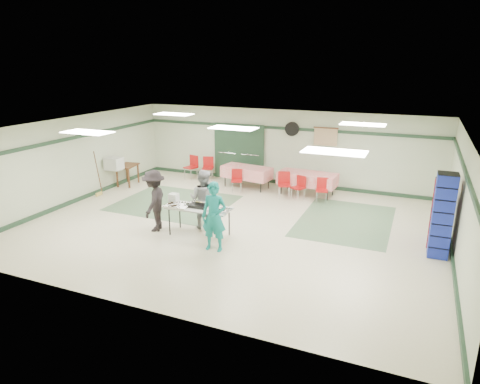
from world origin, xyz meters
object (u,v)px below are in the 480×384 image
at_px(chair_c, 322,187).
at_px(chair_loose_b, 192,165).
at_px(printer_table, 127,168).
at_px(broom, 98,173).
at_px(serving_table, 199,209).
at_px(dining_table_a, 307,178).
at_px(crate_stack_red, 441,213).
at_px(volunteer_teal, 214,217).
at_px(volunteer_grey, 203,199).
at_px(chair_b, 284,182).
at_px(chair_loose_a, 208,166).
at_px(office_printer, 114,163).
at_px(chair_a, 300,185).
at_px(volunteer_dark, 154,201).
at_px(crate_stack_blue_a, 440,217).
at_px(chair_d, 237,178).
at_px(crate_stack_blue_b, 442,216).
at_px(dining_table_b, 247,172).

distance_m(chair_c, chair_loose_b, 5.26).
height_order(printer_table, broom, broom).
xyz_separation_m(serving_table, dining_table_a, (1.68, 4.53, -0.14)).
bearing_deg(dining_table_a, crate_stack_red, -32.48).
relative_size(volunteer_teal, volunteer_grey, 1.03).
height_order(chair_b, chair_loose_b, chair_loose_b).
relative_size(chair_loose_a, office_printer, 1.64).
distance_m(serving_table, crate_stack_red, 5.88).
distance_m(chair_a, crate_stack_red, 4.77).
distance_m(volunteer_dark, crate_stack_red, 7.12).
bearing_deg(crate_stack_blue_a, printer_table, 172.84).
height_order(chair_a, printer_table, chair_a).
bearing_deg(chair_b, volunteer_grey, -130.66).
bearing_deg(volunteer_dark, crate_stack_red, 88.37).
bearing_deg(chair_b, chair_a, -22.74).
xyz_separation_m(serving_table, volunteer_dark, (-1.25, -0.14, 0.11)).
bearing_deg(chair_a, chair_d, -155.25).
bearing_deg(printer_table, chair_b, -1.08).
bearing_deg(volunteer_teal, office_printer, 145.98).
height_order(chair_loose_a, crate_stack_blue_a, crate_stack_blue_a).
bearing_deg(crate_stack_blue_b, volunteer_dark, -170.42).
bearing_deg(printer_table, volunteer_grey, -39.64).
xyz_separation_m(volunteer_dark, crate_stack_red, (6.92, 1.68, 0.07)).
xyz_separation_m(serving_table, office_printer, (-4.63, 2.46, 0.24)).
relative_size(chair_loose_b, crate_stack_blue_b, 0.45).
distance_m(volunteer_grey, crate_stack_blue_b, 5.83).
relative_size(chair_a, chair_d, 1.00).
relative_size(serving_table, chair_loose_b, 1.86).
bearing_deg(volunteer_teal, dining_table_a, 75.82).
bearing_deg(dining_table_b, chair_d, -94.78).
height_order(chair_c, office_printer, office_printer).
distance_m(chair_a, chair_b, 0.53).
height_order(chair_b, chair_c, chair_b).
xyz_separation_m(volunteer_grey, chair_a, (1.71, 3.44, -0.33)).
bearing_deg(dining_table_a, chair_b, -133.51).
height_order(volunteer_teal, broom, volunteer_teal).
bearing_deg(chair_loose_b, volunteer_teal, -41.75).
height_order(volunteer_grey, crate_stack_blue_b, crate_stack_blue_b).
bearing_deg(crate_stack_blue_a, broom, -179.21).
bearing_deg(chair_d, chair_loose_b, 138.18).
distance_m(dining_table_a, chair_d, 2.41).
xyz_separation_m(chair_a, chair_d, (-2.23, 0.00, 0.00)).
xyz_separation_m(dining_table_b, chair_c, (2.83, -0.58, -0.09)).
distance_m(volunteer_grey, chair_loose_b, 5.11).
height_order(chair_a, chair_b, chair_b).
relative_size(chair_c, chair_d, 1.00).
distance_m(dining_table_a, broom, 6.98).
relative_size(crate_stack_blue_a, printer_table, 1.40).
height_order(volunteer_teal, chair_b, volunteer_teal).
relative_size(dining_table_a, crate_stack_blue_b, 1.00).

